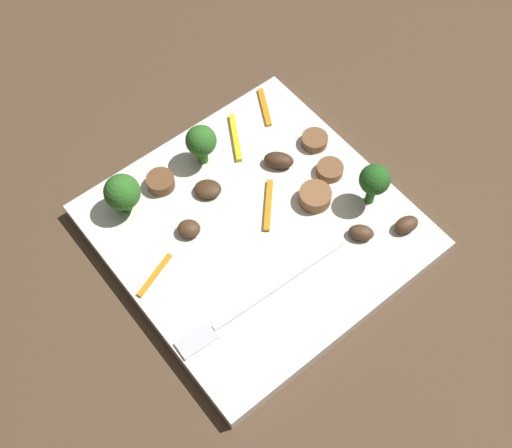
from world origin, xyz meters
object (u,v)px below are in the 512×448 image
Objects in this scene: broccoli_floret_1 at (201,142)px; sausage_slice_1 at (315,140)px; fork at (252,303)px; mushroom_5 at (361,233)px; broccoli_floret_2 at (122,193)px; pepper_strip_2 at (265,107)px; mushroom_1 at (189,229)px; pepper_strip_3 at (268,205)px; pepper_strip_0 at (155,275)px; pepper_strip_1 at (235,137)px; mushroom_4 at (406,225)px; mushroom_0 at (208,189)px; mushroom_2 at (279,160)px; broccoli_floret_0 at (374,181)px; plate at (256,229)px; sausage_slice_0 at (161,182)px; sausage_slice_2 at (330,170)px; sausage_slice_3 at (315,197)px.

broccoli_floret_1 is 0.12m from sausage_slice_1.
mushroom_5 is (-0.12, 0.01, 0.00)m from fork.
broccoli_floret_2 is 0.18m from pepper_strip_2.
pepper_strip_3 is at bearing 162.14° from mushroom_1.
pepper_strip_1 reaches higher than pepper_strip_0.
broccoli_floret_2 reaches higher than mushroom_1.
mushroom_4 is 0.13m from pepper_strip_3.
mushroom_0 is 0.19m from mushroom_4.
pepper_strip_2 is at bearing -118.28° from mushroom_2.
broccoli_floret_0 is 2.16× the size of mushroom_5.
sausage_slice_1 is 0.07m from pepper_strip_2.
pepper_strip_0 reaches higher than plate.
broccoli_floret_0 is at bearing 86.96° from sausage_slice_1.
pepper_strip_0 is at bearing -26.58° from mushroom_5.
fork is 0.15m from mushroom_2.
sausage_slice_0 is 0.17m from sausage_slice_2.
sausage_slice_1 reaches higher than fork.
mushroom_2 is at bearing -3.66° from sausage_slice_1.
sausage_slice_1 reaches higher than pepper_strip_1.
mushroom_1 is (0.00, -0.09, 0.00)m from fork.
pepper_strip_3 is (0.04, -0.02, -0.01)m from sausage_slice_3.
broccoli_floret_1 is 1.73× the size of sausage_slice_0.
mushroom_5 is at bearing 81.08° from pepper_strip_2.
sausage_slice_0 reaches higher than mushroom_0.
mushroom_0 is (-0.07, 0.03, -0.02)m from broccoli_floret_2.
broccoli_floret_1 is at bearing -135.48° from mushroom_1.
mushroom_4 reaches higher than fork.
pepper_strip_3 is (0.07, 0.10, 0.00)m from pepper_strip_2.
sausage_slice_0 is 0.24m from mushroom_4.
fork and pepper_strip_0 have the same top height.
pepper_strip_3 is at bearing -59.61° from mushroom_5.
fork is 7.41× the size of mushroom_4.
broccoli_floret_0 reaches higher than broccoli_floret_1.
mushroom_1 is 0.89× the size of mushroom_4.
broccoli_floret_2 is at bearing -104.75° from pepper_strip_0.
pepper_strip_2 is (-0.14, -0.01, -0.00)m from sausage_slice_0.
mushroom_2 reaches higher than sausage_slice_2.
mushroom_1 is at bearing -40.27° from mushroom_5.
mushroom_2 is at bearing -141.07° from pepper_strip_3.
sausage_slice_3 reaches higher than fork.
sausage_slice_0 is 0.16m from sausage_slice_1.
pepper_strip_3 is at bearing 141.92° from broccoli_floret_2.
fork is 6.72× the size of sausage_slice_1.
mushroom_1 is (0.04, 0.03, 0.00)m from mushroom_0.
sausage_slice_1 is 1.10× the size of mushroom_4.
broccoli_floret_0 is 0.22m from pepper_strip_0.
sausage_slice_0 is 0.12m from mushroom_2.
mushroom_4 is at bearing 90.46° from sausage_slice_1.
pepper_strip_1 is at bearing -150.53° from mushroom_0.
pepper_strip_1 is at bearing -82.53° from mushroom_5.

